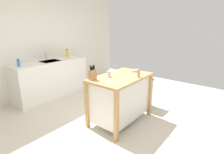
% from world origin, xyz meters
% --- Properties ---
extents(ground_plane, '(6.70, 6.70, 0.00)m').
position_xyz_m(ground_plane, '(0.00, 0.00, 0.00)').
color(ground_plane, beige).
rests_on(ground_plane, ground).
extents(wall_back, '(5.70, 0.10, 2.60)m').
position_xyz_m(wall_back, '(0.00, 2.39, 1.30)').
color(wall_back, silver).
rests_on(wall_back, ground).
extents(kitchen_island, '(1.16, 0.70, 0.88)m').
position_xyz_m(kitchen_island, '(0.23, -0.06, 0.49)').
color(kitchen_island, tan).
rests_on(kitchen_island, ground).
extents(knife_block, '(0.11, 0.09, 0.25)m').
position_xyz_m(knife_block, '(-0.23, 0.19, 0.97)').
color(knife_block, '#AD7F4C').
rests_on(knife_block, kitchen_island).
extents(bowl_stoneware_deep, '(0.13, 0.13, 0.04)m').
position_xyz_m(bowl_stoneware_deep, '(0.65, -0.08, 0.90)').
color(bowl_stoneware_deep, beige).
rests_on(bowl_stoneware_deep, kitchen_island).
extents(drinking_cup, '(0.07, 0.07, 0.11)m').
position_xyz_m(drinking_cup, '(0.06, 0.07, 0.93)').
color(drinking_cup, silver).
rests_on(drinking_cup, kitchen_island).
extents(pepper_grinder, '(0.04, 0.04, 0.16)m').
position_xyz_m(pepper_grinder, '(0.37, -0.34, 0.95)').
color(pepper_grinder, '#AD7F4C').
rests_on(pepper_grinder, kitchen_island).
extents(trash_bin, '(0.36, 0.28, 0.63)m').
position_xyz_m(trash_bin, '(1.05, -0.10, 0.32)').
color(trash_bin, '#B7B2A8').
rests_on(trash_bin, ground).
extents(sink_counter, '(1.84, 0.60, 0.91)m').
position_xyz_m(sink_counter, '(0.16, 2.04, 0.46)').
color(sink_counter, white).
rests_on(sink_counter, ground).
extents(sink_faucet, '(0.02, 0.02, 0.22)m').
position_xyz_m(sink_faucet, '(0.16, 2.18, 1.02)').
color(sink_faucet, '#B7BCC1').
rests_on(sink_faucet, sink_counter).
extents(bottle_hand_soap, '(0.06, 0.06, 0.22)m').
position_xyz_m(bottle_hand_soap, '(0.73, 2.08, 1.01)').
color(bottle_hand_soap, yellow).
rests_on(bottle_hand_soap, sink_counter).
extents(bottle_dish_soap, '(0.06, 0.06, 0.16)m').
position_xyz_m(bottle_dish_soap, '(-0.60, 2.01, 0.98)').
color(bottle_dish_soap, blue).
rests_on(bottle_dish_soap, sink_counter).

